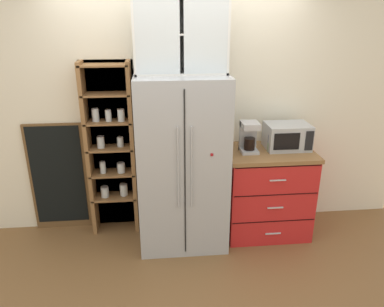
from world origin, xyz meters
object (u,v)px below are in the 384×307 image
Objects in this scene: mug_navy at (271,148)px; coffee_maker at (249,136)px; microwave at (287,136)px; mug_sage at (271,147)px; chalkboard_menu at (59,177)px; refrigerator at (182,162)px; bottle_cobalt at (271,141)px.

coffee_maker is at bearing 170.44° from mug_navy.
microwave is 3.97× the size of mug_sage.
chalkboard_menu is at bearing 172.04° from coffee_maker.
chalkboard_menu reaches higher than mug_sage.
refrigerator is at bearing -178.69° from mug_sage.
microwave is 0.22m from mug_sage.
chalkboard_menu is (-2.21, 0.32, -0.37)m from mug_navy.
coffee_maker is (0.68, 0.06, 0.23)m from refrigerator.
microwave is 0.22m from mug_navy.
mug_sage is (-0.19, -0.08, -0.08)m from microwave.
chalkboard_menu is at bearing 171.87° from mug_sage.
chalkboard_menu reaches higher than microwave.
refrigerator is 1.37m from chalkboard_menu.
mug_navy is at bearing -9.56° from coffee_maker.
microwave is (1.09, 0.10, 0.20)m from refrigerator.
coffee_maker is 2.92× the size of mug_navy.
bottle_cobalt is at bearing 101.43° from mug_navy.
microwave reaches higher than bottle_cobalt.
mug_sage is at bearing -135.95° from mug_navy.
coffee_maker reaches higher than mug_sage.
refrigerator is 15.66× the size of mug_sage.
chalkboard_menu is (-1.98, 0.28, -0.49)m from coffee_maker.
refrigerator reaches higher than mug_navy.
mug_sage is 2.26m from chalkboard_menu.
refrigerator is 3.94× the size of microwave.
mug_sage is at bearing -8.13° from chalkboard_menu.
refrigerator reaches higher than mug_sage.
mug_navy is (-0.19, -0.08, -0.09)m from microwave.
refrigerator is at bearing -177.96° from bottle_cobalt.
microwave is at bearing 23.15° from mug_navy.
mug_navy is 2.26m from chalkboard_menu.
mug_sage is 0.01m from mug_navy.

